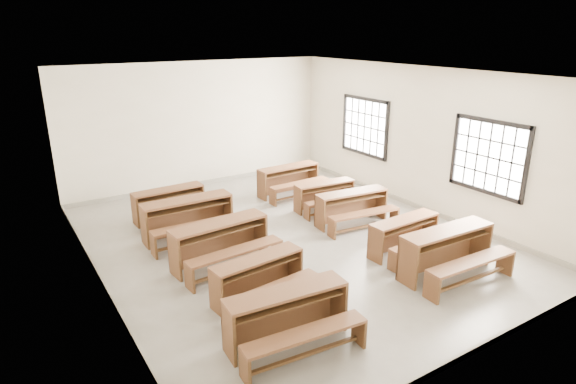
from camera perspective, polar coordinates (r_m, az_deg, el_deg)
room at (r=8.90m, az=0.49°, el=7.08°), size 8.50×8.50×3.20m
desk_set_0 at (r=6.45m, az=0.04°, el=-14.21°), size 1.73×1.00×0.75m
desk_set_1 at (r=7.43m, az=-3.42°, el=-9.84°), size 1.57×0.92×0.67m
desk_set_2 at (r=8.48m, az=-7.93°, el=-5.72°), size 1.81×1.04×0.79m
desk_set_3 at (r=9.66m, az=-11.70°, el=-2.76°), size 1.79×0.95×0.80m
desk_set_4 at (r=10.70m, az=-13.85°, el=-1.14°), size 1.56×0.85×0.69m
desk_set_5 at (r=8.52m, az=18.49°, el=-6.41°), size 1.80×0.98×0.80m
desk_set_6 at (r=9.12m, az=13.77°, el=-4.79°), size 1.51×0.83×0.66m
desk_set_7 at (r=10.23m, az=7.68°, el=-1.60°), size 1.66×0.99×0.71m
desk_set_8 at (r=11.01m, az=4.44°, el=-0.22°), size 1.48×0.87×0.64m
desk_set_9 at (r=11.98m, az=0.17°, el=1.66°), size 1.63×0.89×0.72m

